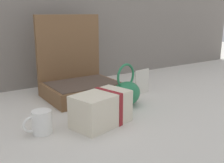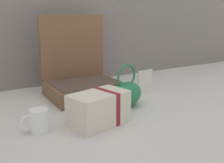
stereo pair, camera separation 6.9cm
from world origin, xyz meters
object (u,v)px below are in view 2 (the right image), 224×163
(coffee_mug, at_px, (39,120))
(info_card_left, at_px, (145,82))
(teal_pouch_handbag, at_px, (126,93))
(cream_toiletry_bag, at_px, (100,108))
(open_suitcase, at_px, (81,78))

(coffee_mug, bearing_deg, info_card_left, 16.28)
(info_card_left, bearing_deg, coffee_mug, -171.16)
(teal_pouch_handbag, height_order, info_card_left, teal_pouch_handbag)
(teal_pouch_handbag, relative_size, cream_toiletry_bag, 0.81)
(open_suitcase, distance_m, cream_toiletry_bag, 0.40)
(teal_pouch_handbag, xyz_separation_m, coffee_mug, (-0.43, -0.06, -0.02))
(open_suitcase, xyz_separation_m, cream_toiletry_bag, (-0.10, -0.39, -0.03))
(teal_pouch_handbag, height_order, coffee_mug, teal_pouch_handbag)
(open_suitcase, relative_size, coffee_mug, 3.92)
(open_suitcase, relative_size, teal_pouch_handbag, 2.05)
(teal_pouch_handbag, xyz_separation_m, cream_toiletry_bag, (-0.20, -0.12, -0.00))
(teal_pouch_handbag, distance_m, info_card_left, 0.23)
(cream_toiletry_bag, relative_size, coffee_mug, 2.37)
(teal_pouch_handbag, height_order, cream_toiletry_bag, teal_pouch_handbag)
(coffee_mug, distance_m, info_card_left, 0.65)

